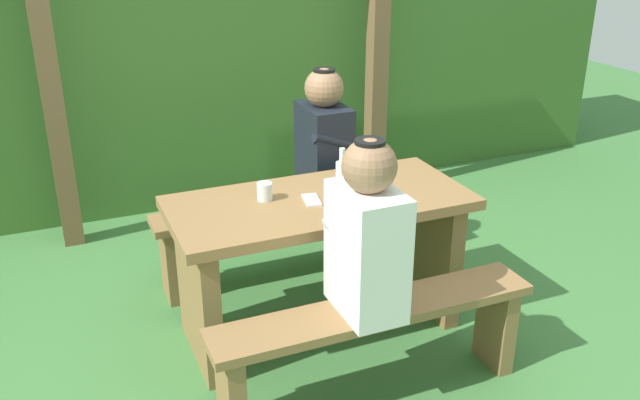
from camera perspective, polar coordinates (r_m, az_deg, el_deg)
ground_plane at (r=3.52m, az=0.00°, el=-10.48°), size 12.00×12.00×0.00m
hedge_backdrop at (r=5.20m, az=-9.90°, el=10.76°), size 6.40×1.00×1.73m
pergola_post_left at (r=4.30m, az=-21.41°, el=8.31°), size 0.12×0.12×1.92m
pergola_post_right at (r=4.83m, az=4.78°, el=11.28°), size 0.12×0.12×1.92m
picnic_table at (r=3.27m, az=0.00°, el=-3.42°), size 1.40×0.64×0.71m
bench_near at (r=2.90m, az=4.54°, el=-10.96°), size 1.40×0.24×0.45m
bench_far at (r=3.83m, az=-3.38°, el=-1.98°), size 1.40×0.24×0.45m
person_white_shirt at (r=2.65m, az=3.92°, el=-2.90°), size 0.25×0.35×0.72m
person_black_coat at (r=3.75m, az=0.35°, el=5.07°), size 0.25×0.35×0.72m
drinking_glass at (r=3.15m, az=-4.61°, el=0.71°), size 0.07×0.07×0.08m
bottle_left at (r=3.19m, az=1.81°, el=1.97°), size 0.06×0.06×0.23m
cell_phone at (r=3.15m, az=-0.70°, el=-0.00°), size 0.10×0.15×0.01m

